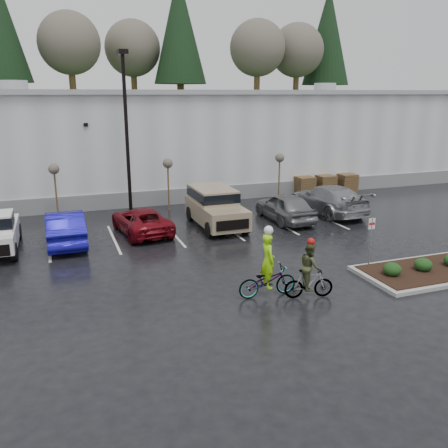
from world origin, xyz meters
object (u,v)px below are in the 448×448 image
object	(u,v)px
sapling_east	(280,160)
pallet_stack_b	(325,185)
sapling_mid	(168,166)
pallet_stack_a	(304,186)
fire_lane_sign	(371,237)
sapling_west	(54,172)
cyclist_olive	(309,276)
lamppost	(126,118)
car_far_silver	(327,199)
car_red	(141,221)
pallet_stack_c	(347,183)
car_grey	(285,207)
car_blue	(65,227)
suv_tan	(216,208)
cyclist_hivis	(267,275)

from	to	relation	value
sapling_east	pallet_stack_b	bearing A→B (deg)	13.39
sapling_mid	sapling_east	size ratio (longest dim) A/B	1.00
sapling_east	pallet_stack_a	distance (m)	3.39
pallet_stack_a	fire_lane_sign	size ratio (longest dim) A/B	0.61
sapling_west	cyclist_olive	world-z (taller)	sapling_west
sapling_west	lamppost	bearing A→B (deg)	-14.04
pallet_stack_b	car_far_silver	xyz separation A→B (m)	(-2.90, -4.95, 0.18)
sapling_west	car_red	size ratio (longest dim) A/B	0.67
car_far_silver	sapling_east	bearing A→B (deg)	-75.98
car_red	pallet_stack_c	bearing A→B (deg)	-168.44
sapling_east	car_far_silver	world-z (taller)	sapling_east
fire_lane_sign	car_grey	world-z (taller)	fire_lane_sign
car_blue	car_grey	world-z (taller)	car_blue
pallet_stack_b	suv_tan	bearing A→B (deg)	-151.35
pallet_stack_b	fire_lane_sign	bearing A→B (deg)	-114.88
cyclist_hivis	cyclist_olive	size ratio (longest dim) A/B	1.18
suv_tan	sapling_east	bearing A→B (deg)	37.34
car_blue	car_red	xyz separation A→B (m)	(3.74, 0.54, -0.15)
car_grey	sapling_east	bearing A→B (deg)	-113.21
sapling_mid	cyclist_olive	size ratio (longest dim) A/B	1.45
sapling_west	cyclist_olive	xyz separation A→B (m)	(8.10, -14.41, -1.92)
sapling_east	cyclist_olive	xyz separation A→B (m)	(-5.90, -14.41, -1.92)
sapling_mid	car_red	xyz separation A→B (m)	(-2.50, -4.41, -2.06)
car_red	car_grey	bearing A→B (deg)	170.83
sapling_west	cyclist_hivis	size ratio (longest dim) A/B	1.23
sapling_mid	cyclist_olive	world-z (taller)	sapling_mid
sapling_west	pallet_stack_c	xyz separation A→B (m)	(20.00, 1.00, -2.05)
car_red	cyclist_hivis	xyz separation A→B (m)	(2.78, -9.37, 0.13)
fire_lane_sign	car_red	world-z (taller)	fire_lane_sign
sapling_west	pallet_stack_c	size ratio (longest dim) A/B	2.37
car_far_silver	pallet_stack_b	bearing A→B (deg)	-124.60
pallet_stack_c	car_grey	distance (m)	9.76
car_blue	car_grey	bearing A→B (deg)	-179.50
lamppost	fire_lane_sign	xyz separation A→B (m)	(7.80, -11.80, -4.28)
pallet_stack_c	sapling_mid	bearing A→B (deg)	-175.76
lamppost	suv_tan	size ratio (longest dim) A/B	1.81
sapling_east	car_red	distance (m)	11.12
lamppost	cyclist_hivis	distance (m)	13.97
car_blue	car_grey	xyz separation A→B (m)	(11.81, 0.26, -0.01)
sapling_mid	cyclist_hivis	world-z (taller)	sapling_mid
car_blue	pallet_stack_c	bearing A→B (deg)	-163.95
sapling_west	pallet_stack_b	xyz separation A→B (m)	(18.20, 1.00, -2.05)
sapling_east	cyclist_hivis	xyz separation A→B (m)	(-7.22, -13.78, -1.93)
pallet_stack_c	car_far_silver	distance (m)	6.83
pallet_stack_a	suv_tan	world-z (taller)	suv_tan
lamppost	sapling_mid	world-z (taller)	lamppost
car_far_silver	cyclist_hivis	size ratio (longest dim) A/B	2.26
sapling_east	pallet_stack_c	world-z (taller)	sapling_east
pallet_stack_a	suv_tan	xyz separation A→B (m)	(-8.48, -5.56, 0.35)
fire_lane_sign	cyclist_olive	distance (m)	4.08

